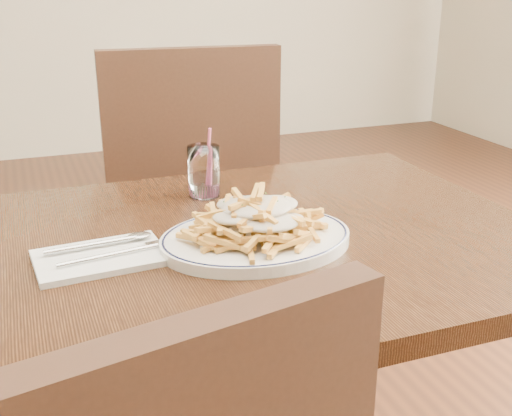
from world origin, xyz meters
name	(u,v)px	position (x,y,z in m)	size (l,w,h in m)	color
table	(218,279)	(0.00, 0.00, 0.67)	(1.20, 0.80, 0.75)	black
chair_far	(188,198)	(0.13, 0.71, 0.58)	(0.51, 0.51, 1.02)	black
fries_plate	(256,239)	(0.06, -0.05, 0.76)	(0.37, 0.33, 0.02)	silver
loaded_fries	(256,214)	(0.06, -0.05, 0.81)	(0.24, 0.19, 0.07)	gold
napkin	(101,257)	(-0.21, -0.02, 0.76)	(0.21, 0.14, 0.01)	silver
cutlery	(99,251)	(-0.21, -0.01, 0.76)	(0.22, 0.10, 0.01)	silver
water_glass	(204,174)	(0.05, 0.24, 0.80)	(0.07, 0.07, 0.15)	white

